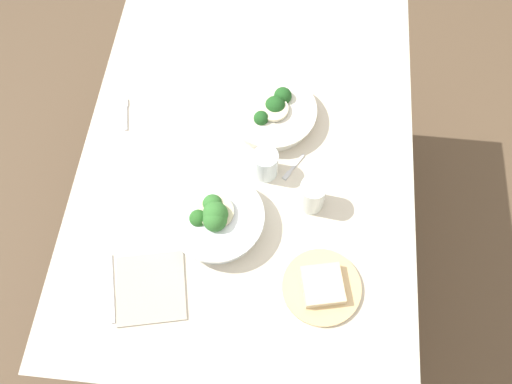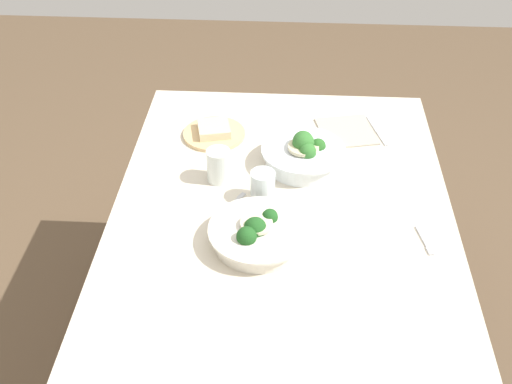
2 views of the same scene
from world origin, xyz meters
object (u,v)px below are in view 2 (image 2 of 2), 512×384
Objects in this scene: broccoli_bowl_far at (258,234)px; fork_by_far_bowl at (425,242)px; broccoli_bowl_near at (304,154)px; napkin_folded_upper at (347,131)px; bread_side_plate at (214,132)px; table_knife_left at (377,131)px; fork_by_near_bowl at (235,201)px; water_glass_center at (219,165)px; water_glass_side at (263,186)px.

broccoli_bowl_far reaches higher than fork_by_far_bowl.
broccoli_bowl_near is 1.41× the size of napkin_folded_upper.
bread_side_plate is at bearing -140.57° from fork_by_far_bowl.
broccoli_bowl_far is 1.30× the size of bread_side_plate.
broccoli_bowl_near is 1.42× the size of table_knife_left.
broccoli_bowl_near reaches higher than fork_by_near_bowl.
napkin_folded_upper is at bearing -173.89° from fork_by_far_bowl.
fork_by_near_bowl is at bearing 24.14° from broccoli_bowl_far.
bread_side_plate is at bearing 96.08° from napkin_folded_upper.
bread_side_plate is 0.36m from fork_by_near_bowl.
table_knife_left is at bearing -59.22° from water_glass_center.
bread_side_plate is 0.44m from napkin_folded_upper.
bread_side_plate is at bearing 46.92° from fork_by_near_bowl.
bread_side_plate is 0.24m from water_glass_center.
bread_side_plate is 0.78m from fork_by_far_bowl.
table_knife_left is (0.54, 0.08, -0.00)m from fork_by_far_bowl.
broccoli_bowl_near is 1.26× the size of bread_side_plate.
broccoli_bowl_far is at bearing 179.06° from water_glass_side.
fork_by_near_bowl is (0.14, 0.52, 0.00)m from fork_by_far_bowl.
broccoli_bowl_near is 2.76× the size of water_glass_side.
table_knife_left is 0.10m from napkin_folded_upper.
water_glass_center reaches higher than table_knife_left.
broccoli_bowl_near is 2.50× the size of water_glass_center.
table_knife_left is at bearing -50.04° from broccoli_bowl_near.
broccoli_bowl_far is 0.67m from table_knife_left.
bread_side_plate is (0.51, 0.17, -0.02)m from broccoli_bowl_far.
water_glass_side reaches higher than napkin_folded_upper.
table_knife_left is at bearing -43.46° from water_glass_side.
fork_by_far_bowl is (-0.48, -0.62, -0.01)m from bread_side_plate.
broccoli_bowl_far is 0.44m from fork_by_far_bowl.
fork_by_near_bowl is (-0.02, 0.08, -0.04)m from water_glass_side.
water_glass_center reaches higher than fork_by_near_bowl.
water_glass_side is at bearing -122.53° from water_glass_center.
fork_by_near_bowl is 0.59m from table_knife_left.
broccoli_bowl_far is 0.30m from water_glass_center.
broccoli_bowl_far reaches higher than bread_side_plate.
water_glass_center is (-0.09, 0.25, 0.01)m from broccoli_bowl_near.
broccoli_bowl_far is at bearing -154.14° from water_glass_center.
broccoli_bowl_far is 0.38m from broccoli_bowl_near.
napkin_folded_upper is at bearing -54.30° from water_glass_center.
broccoli_bowl_far is at bearing 154.59° from napkin_folded_upper.
table_knife_left is at bearing 175.70° from fork_by_far_bowl.
napkin_folded_upper is at bearing -99.00° from table_knife_left.
water_glass_side is at bearing -122.36° from fork_by_far_bowl.
water_glass_side reaches higher than bread_side_plate.
broccoli_bowl_near reaches higher than water_glass_center.
water_glass_center is (-0.24, -0.04, 0.04)m from bread_side_plate.
broccoli_bowl_near is 0.33m from bread_side_plate.
water_glass_center is 0.16m from water_glass_side.
napkin_folded_upper is (0.39, -0.34, 0.00)m from fork_by_near_bowl.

